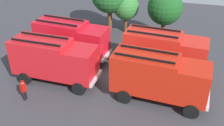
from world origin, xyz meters
name	(u,v)px	position (x,y,z in m)	size (l,w,h in m)	color
ground_plane	(112,77)	(0.00, 0.00, 0.00)	(48.49, 48.49, 0.00)	#38383D
fire_truck_0	(54,59)	(-4.41, -1.92, 2.15)	(7.26, 2.89, 3.88)	red
fire_truck_1	(159,76)	(4.21, -2.15, 2.15)	(7.35, 3.15, 3.88)	red
fire_truck_2	(71,38)	(-4.71, 2.22, 2.15)	(7.38, 3.26, 3.88)	red
fire_truck_3	(164,50)	(4.13, 2.12, 2.15)	(7.36, 3.18, 3.88)	red
firefighter_0	(24,90)	(-5.54, -4.95, 0.94)	(0.29, 0.45, 1.68)	black
firefighter_1	(73,38)	(-5.61, 4.63, 0.97)	(0.42, 0.48, 1.73)	black
tree_1	(126,7)	(-1.20, 10.01, 3.11)	(2.98, 2.98, 4.62)	brown
tree_2	(165,8)	(3.32, 8.62, 3.86)	(3.70, 3.70, 5.73)	brown
traffic_cone_0	(121,58)	(0.02, 3.04, 0.29)	(0.41, 0.41, 0.58)	#F2600C
traffic_cone_1	(123,51)	(-0.17, 4.50, 0.29)	(0.41, 0.41, 0.58)	#F2600C
traffic_cone_2	(136,78)	(2.15, -0.07, 0.29)	(0.41, 0.41, 0.59)	#F2600C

